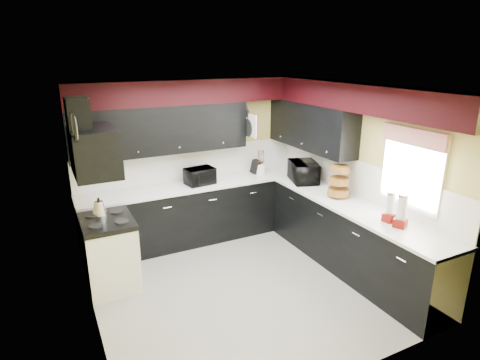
# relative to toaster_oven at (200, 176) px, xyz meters

# --- Properties ---
(ground) EXTENTS (3.60, 3.60, 0.00)m
(ground) POSITION_rel_toaster_oven_xyz_m (-0.01, -1.46, -1.06)
(ground) COLOR gray
(ground) RESTS_ON ground
(wall_back) EXTENTS (3.60, 0.06, 2.50)m
(wall_back) POSITION_rel_toaster_oven_xyz_m (-0.01, 0.34, 0.19)
(wall_back) COLOR #E0C666
(wall_back) RESTS_ON ground
(wall_right) EXTENTS (0.06, 3.60, 2.50)m
(wall_right) POSITION_rel_toaster_oven_xyz_m (1.79, -1.46, 0.19)
(wall_right) COLOR #E0C666
(wall_right) RESTS_ON ground
(wall_left) EXTENTS (0.06, 3.60, 2.50)m
(wall_left) POSITION_rel_toaster_oven_xyz_m (-1.81, -1.46, 0.19)
(wall_left) COLOR #E0C666
(wall_left) RESTS_ON ground
(ceiling) EXTENTS (3.60, 3.60, 0.06)m
(ceiling) POSITION_rel_toaster_oven_xyz_m (-0.01, -1.46, 1.44)
(ceiling) COLOR white
(ceiling) RESTS_ON wall_back
(cab_back) EXTENTS (3.60, 0.60, 0.90)m
(cab_back) POSITION_rel_toaster_oven_xyz_m (-0.01, 0.04, -0.61)
(cab_back) COLOR black
(cab_back) RESTS_ON ground
(cab_right) EXTENTS (0.60, 3.00, 0.90)m
(cab_right) POSITION_rel_toaster_oven_xyz_m (1.49, -1.76, -0.61)
(cab_right) COLOR black
(cab_right) RESTS_ON ground
(counter_back) EXTENTS (3.62, 0.64, 0.04)m
(counter_back) POSITION_rel_toaster_oven_xyz_m (-0.01, 0.04, -0.14)
(counter_back) COLOR white
(counter_back) RESTS_ON cab_back
(counter_right) EXTENTS (0.64, 3.02, 0.04)m
(counter_right) POSITION_rel_toaster_oven_xyz_m (1.49, -1.76, -0.14)
(counter_right) COLOR white
(counter_right) RESTS_ON cab_right
(splash_back) EXTENTS (3.60, 0.02, 0.50)m
(splash_back) POSITION_rel_toaster_oven_xyz_m (-0.01, 0.33, 0.13)
(splash_back) COLOR white
(splash_back) RESTS_ON counter_back
(splash_right) EXTENTS (0.02, 3.60, 0.50)m
(splash_right) POSITION_rel_toaster_oven_xyz_m (1.78, -1.46, 0.13)
(splash_right) COLOR white
(splash_right) RESTS_ON counter_right
(upper_back) EXTENTS (2.60, 0.35, 0.70)m
(upper_back) POSITION_rel_toaster_oven_xyz_m (-0.51, 0.16, 0.74)
(upper_back) COLOR black
(upper_back) RESTS_ON wall_back
(upper_right) EXTENTS (0.35, 1.80, 0.70)m
(upper_right) POSITION_rel_toaster_oven_xyz_m (1.61, -0.56, 0.74)
(upper_right) COLOR black
(upper_right) RESTS_ON wall_right
(soffit_back) EXTENTS (3.60, 0.36, 0.35)m
(soffit_back) POSITION_rel_toaster_oven_xyz_m (-0.01, 0.16, 1.26)
(soffit_back) COLOR black
(soffit_back) RESTS_ON wall_back
(soffit_right) EXTENTS (0.36, 3.24, 0.35)m
(soffit_right) POSITION_rel_toaster_oven_xyz_m (1.61, -1.64, 1.26)
(soffit_right) COLOR black
(soffit_right) RESTS_ON wall_right
(stove) EXTENTS (0.60, 0.75, 0.86)m
(stove) POSITION_rel_toaster_oven_xyz_m (-1.51, -0.71, -0.63)
(stove) COLOR white
(stove) RESTS_ON ground
(cooktop) EXTENTS (0.62, 0.77, 0.06)m
(cooktop) POSITION_rel_toaster_oven_xyz_m (-1.51, -0.71, -0.17)
(cooktop) COLOR black
(cooktop) RESTS_ON stove
(hood) EXTENTS (0.50, 0.78, 0.55)m
(hood) POSITION_rel_toaster_oven_xyz_m (-1.56, -0.71, 0.72)
(hood) COLOR black
(hood) RESTS_ON wall_left
(hood_duct) EXTENTS (0.24, 0.40, 0.40)m
(hood_duct) POSITION_rel_toaster_oven_xyz_m (-1.69, -0.71, 1.14)
(hood_duct) COLOR black
(hood_duct) RESTS_ON wall_left
(window) EXTENTS (0.03, 0.86, 0.96)m
(window) POSITION_rel_toaster_oven_xyz_m (1.77, -2.36, 0.49)
(window) COLOR white
(window) RESTS_ON wall_right
(valance) EXTENTS (0.04, 0.88, 0.20)m
(valance) POSITION_rel_toaster_oven_xyz_m (1.72, -2.36, 0.89)
(valance) COLOR red
(valance) RESTS_ON wall_right
(pan_top) EXTENTS (0.03, 0.22, 0.40)m
(pan_top) POSITION_rel_toaster_oven_xyz_m (0.81, 0.09, 0.94)
(pan_top) COLOR black
(pan_top) RESTS_ON upper_back
(pan_mid) EXTENTS (0.03, 0.28, 0.46)m
(pan_mid) POSITION_rel_toaster_oven_xyz_m (0.81, -0.04, 0.69)
(pan_mid) COLOR black
(pan_mid) RESTS_ON upper_back
(pan_low) EXTENTS (0.03, 0.24, 0.42)m
(pan_low) POSITION_rel_toaster_oven_xyz_m (0.81, 0.22, 0.66)
(pan_low) COLOR black
(pan_low) RESTS_ON upper_back
(cut_board) EXTENTS (0.03, 0.26, 0.35)m
(cut_board) POSITION_rel_toaster_oven_xyz_m (0.82, -0.16, 0.74)
(cut_board) COLOR white
(cut_board) RESTS_ON upper_back
(baskets) EXTENTS (0.27, 0.27, 0.50)m
(baskets) POSITION_rel_toaster_oven_xyz_m (1.51, -1.41, 0.12)
(baskets) COLOR brown
(baskets) RESTS_ON upper_right
(clock) EXTENTS (0.03, 0.30, 0.30)m
(clock) POSITION_rel_toaster_oven_xyz_m (-1.78, -1.21, 1.09)
(clock) COLOR black
(clock) RESTS_ON wall_left
(deco_plate) EXTENTS (0.03, 0.24, 0.24)m
(deco_plate) POSITION_rel_toaster_oven_xyz_m (1.76, -1.81, 1.19)
(deco_plate) COLOR white
(deco_plate) RESTS_ON wall_right
(toaster_oven) EXTENTS (0.47, 0.41, 0.25)m
(toaster_oven) POSITION_rel_toaster_oven_xyz_m (0.00, 0.00, 0.00)
(toaster_oven) COLOR black
(toaster_oven) RESTS_ON counter_back
(microwave) EXTENTS (0.54, 0.65, 0.31)m
(microwave) POSITION_rel_toaster_oven_xyz_m (1.49, -0.61, 0.03)
(microwave) COLOR black
(microwave) RESTS_ON counter_right
(utensil_crock) EXTENTS (0.19, 0.19, 0.18)m
(utensil_crock) POSITION_rel_toaster_oven_xyz_m (1.09, 0.03, -0.04)
(utensil_crock) COLOR white
(utensil_crock) RESTS_ON counter_back
(knife_block) EXTENTS (0.14, 0.17, 0.23)m
(knife_block) POSITION_rel_toaster_oven_xyz_m (1.03, 0.09, -0.01)
(knife_block) COLOR black
(knife_block) RESTS_ON counter_back
(kettle) EXTENTS (0.23, 0.23, 0.17)m
(kettle) POSITION_rel_toaster_oven_xyz_m (-1.56, -0.51, -0.06)
(kettle) COLOR #B9B8BC
(kettle) RESTS_ON cooktop
(dispenser_a) EXTENTS (0.18, 0.18, 0.37)m
(dispenser_a) POSITION_rel_toaster_oven_xyz_m (1.48, -2.53, 0.06)
(dispenser_a) COLOR #570D16
(dispenser_a) RESTS_ON counter_right
(dispenser_b) EXTENTS (0.14, 0.14, 0.34)m
(dispenser_b) POSITION_rel_toaster_oven_xyz_m (1.48, -2.36, 0.04)
(dispenser_b) COLOR #5F0C0D
(dispenser_b) RESTS_ON counter_right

